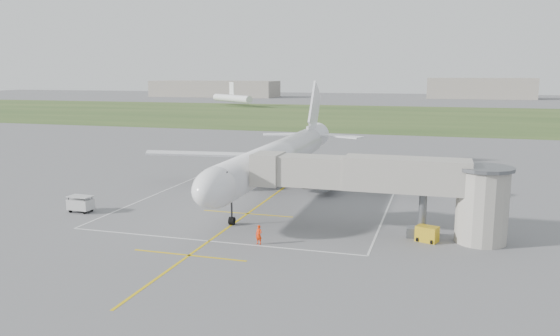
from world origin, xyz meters
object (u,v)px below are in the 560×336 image
(jet_bridge, at_px, (398,185))
(gpu_unit, at_px, (427,234))
(ramp_worker_wing, at_px, (249,179))
(airliner, at_px, (277,158))
(baggage_cart, at_px, (81,204))
(ramp_worker_nose, at_px, (259,235))

(jet_bridge, height_order, gpu_unit, jet_bridge)
(gpu_unit, relative_size, ramp_worker_wing, 1.17)
(airliner, height_order, gpu_unit, airliner)
(baggage_cart, distance_m, ramp_worker_nose, 22.47)
(jet_bridge, relative_size, baggage_cart, 8.95)
(jet_bridge, xyz_separation_m, baggage_cart, (-33.06, -0.94, -3.84))
(airliner, xyz_separation_m, jet_bridge, (15.72, -14.25, 0.35))
(baggage_cart, relative_size, ramp_worker_nose, 1.53)
(gpu_unit, xyz_separation_m, ramp_worker_nose, (-13.97, -4.98, 0.17))
(airliner, distance_m, jet_bridge, 21.22)
(jet_bridge, xyz_separation_m, gpu_unit, (2.78, -1.11, -4.06))
(airliner, relative_size, gpu_unit, 21.89)
(gpu_unit, height_order, ramp_worker_wing, ramp_worker_wing)
(airliner, distance_m, baggage_cart, 23.31)
(gpu_unit, bearing_deg, baggage_cart, -160.62)
(airliner, bearing_deg, baggage_cart, -138.79)
(ramp_worker_nose, bearing_deg, jet_bridge, 42.74)
(jet_bridge, bearing_deg, ramp_worker_wing, 139.98)
(baggage_cart, bearing_deg, airliner, 44.58)
(baggage_cart, bearing_deg, jet_bridge, 4.99)
(jet_bridge, bearing_deg, baggage_cart, -178.38)
(gpu_unit, bearing_deg, jet_bridge, 177.83)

